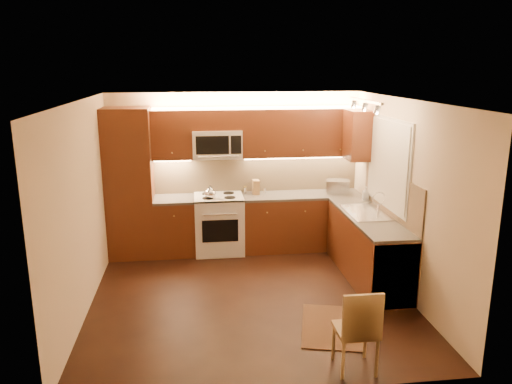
{
  "coord_description": "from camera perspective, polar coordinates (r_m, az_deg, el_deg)",
  "views": [
    {
      "loc": [
        -0.67,
        -5.89,
        2.9
      ],
      "look_at": [
        0.15,
        0.55,
        1.25
      ],
      "focal_mm": 34.99,
      "sensor_mm": 36.0,
      "label": 1
    }
  ],
  "objects": [
    {
      "name": "counter_back_right",
      "position": [
        8.03,
        5.27,
        -0.36
      ],
      "size": [
        1.92,
        0.6,
        0.04
      ],
      "primitive_type": "cube",
      "color": "#3E3B38",
      "rests_on": "base_cab_back_right"
    },
    {
      "name": "base_cab_right",
      "position": [
        7.16,
        12.64,
        -6.29
      ],
      "size": [
        0.6,
        2.0,
        0.86
      ],
      "primitive_type": "cube",
      "color": "#4E2810",
      "rests_on": "floor"
    },
    {
      "name": "spice_jar_a",
      "position": [
        8.03,
        1.0,
        0.16
      ],
      "size": [
        0.05,
        0.05,
        0.08
      ],
      "primitive_type": "cylinder",
      "rotation": [
        0.0,
        0.0,
        0.29
      ],
      "color": "silver",
      "rests_on": "counter_back_right"
    },
    {
      "name": "backsplash_right",
      "position": [
        7.03,
        15.2,
        -0.23
      ],
      "size": [
        0.02,
        2.0,
        0.6
      ],
      "primitive_type": "cube",
      "color": "tan",
      "rests_on": "wall_right"
    },
    {
      "name": "microwave",
      "position": [
        7.8,
        -4.47,
        5.51
      ],
      "size": [
        0.76,
        0.38,
        0.44
      ],
      "primitive_type": null,
      "color": "silver",
      "rests_on": "wall_back"
    },
    {
      "name": "wall_front",
      "position": [
        4.27,
        2.33,
        -8.43
      ],
      "size": [
        4.0,
        0.01,
        2.5
      ],
      "primitive_type": "cube",
      "color": "beige",
      "rests_on": "ground"
    },
    {
      "name": "dining_chair",
      "position": [
        5.08,
        11.34,
        -15.0
      ],
      "size": [
        0.39,
        0.39,
        0.87
      ],
      "primitive_type": null,
      "rotation": [
        0.0,
        0.0,
        -0.0
      ],
      "color": "#9F7D47",
      "rests_on": "floor"
    },
    {
      "name": "spice_jar_b",
      "position": [
        8.07,
        -0.01,
        0.3
      ],
      "size": [
        0.05,
        0.05,
        0.1
      ],
      "primitive_type": "cylinder",
      "rotation": [
        0.0,
        0.0,
        -0.08
      ],
      "color": "brown",
      "rests_on": "counter_back_right"
    },
    {
      "name": "sink",
      "position": [
        7.12,
        12.47,
        -1.76
      ],
      "size": [
        0.52,
        0.86,
        0.15
      ],
      "primitive_type": null,
      "color": "silver",
      "rests_on": "counter_right"
    },
    {
      "name": "wall_left",
      "position": [
        6.26,
        -19.27,
        -1.84
      ],
      "size": [
        0.01,
        4.0,
        2.5
      ],
      "primitive_type": "cube",
      "color": "beige",
      "rests_on": "ground"
    },
    {
      "name": "upper_cab_right_corner",
      "position": [
        7.77,
        11.62,
        6.39
      ],
      "size": [
        0.35,
        0.5,
        0.75
      ],
      "primitive_type": "cube",
      "color": "#4E2810",
      "rests_on": "wall_right"
    },
    {
      "name": "dishwasher",
      "position": [
        6.55,
        14.7,
        -8.38
      ],
      "size": [
        0.58,
        0.6,
        0.84
      ],
      "primitive_type": "cube",
      "color": "silver",
      "rests_on": "floor"
    },
    {
      "name": "upper_cab_back_left",
      "position": [
        7.79,
        -9.61,
        6.5
      ],
      "size": [
        0.62,
        0.35,
        0.75
      ],
      "primitive_type": "cube",
      "color": "#4E2810",
      "rests_on": "wall_back"
    },
    {
      "name": "base_cab_back_right",
      "position": [
        8.16,
        5.2,
        -3.42
      ],
      "size": [
        1.92,
        0.6,
        0.86
      ],
      "primitive_type": "cube",
      "color": "#4E2810",
      "rests_on": "floor"
    },
    {
      "name": "ceiling",
      "position": [
        5.94,
        -0.78,
        10.41
      ],
      "size": [
        4.0,
        4.0,
        0.01
      ],
      "primitive_type": "cube",
      "color": "beige",
      "rests_on": "ground"
    },
    {
      "name": "upper_cab_back_right",
      "position": [
        7.97,
        5.24,
        6.81
      ],
      "size": [
        1.92,
        0.35,
        0.75
      ],
      "primitive_type": "cube",
      "color": "#4E2810",
      "rests_on": "wall_back"
    },
    {
      "name": "floor",
      "position": [
        6.6,
        -0.71,
        -11.82
      ],
      "size": [
        4.0,
        4.0,
        0.01
      ],
      "primitive_type": "cube",
      "color": "black",
      "rests_on": "ground"
    },
    {
      "name": "rug",
      "position": [
        5.96,
        8.65,
        -14.95
      ],
      "size": [
        0.89,
        1.13,
        0.01
      ],
      "primitive_type": "cube",
      "rotation": [
        0.0,
        0.0,
        -0.24
      ],
      "color": "black",
      "rests_on": "floor"
    },
    {
      "name": "counter_right",
      "position": [
        7.01,
        12.84,
        -2.84
      ],
      "size": [
        0.6,
        2.0,
        0.04
      ],
      "primitive_type": "cube",
      "color": "#3E3B38",
      "rests_on": "base_cab_right"
    },
    {
      "name": "faucet",
      "position": [
        7.17,
        13.86,
        -1.12
      ],
      "size": [
        0.2,
        0.04,
        0.3
      ],
      "primitive_type": null,
      "color": "silver",
      "rests_on": "counter_right"
    },
    {
      "name": "window_blinds",
      "position": [
        7.07,
        14.77,
        3.2
      ],
      "size": [
        0.02,
        1.36,
        1.16
      ],
      "primitive_type": "cube",
      "color": "silver",
      "rests_on": "wall_right"
    },
    {
      "name": "stove",
      "position": [
        7.95,
        -4.25,
        -3.64
      ],
      "size": [
        0.76,
        0.65,
        0.92
      ],
      "primitive_type": null,
      "color": "silver",
      "rests_on": "floor"
    },
    {
      "name": "toaster_oven",
      "position": [
        8.13,
        9.32,
        0.61
      ],
      "size": [
        0.42,
        0.35,
        0.22
      ],
      "primitive_type": "cube",
      "rotation": [
        0.0,
        0.0,
        -0.26
      ],
      "color": "silver",
      "rests_on": "counter_back_right"
    },
    {
      "name": "soap_bottle",
      "position": [
        7.81,
        12.44,
        -0.15
      ],
      "size": [
        0.1,
        0.11,
        0.2
      ],
      "primitive_type": "imported",
      "rotation": [
        0.0,
        0.0,
        -0.14
      ],
      "color": "silver",
      "rests_on": "counter_right"
    },
    {
      "name": "knife_block",
      "position": [
        7.97,
        -0.01,
        0.57
      ],
      "size": [
        0.11,
        0.17,
        0.23
      ],
      "primitive_type": "cube",
      "rotation": [
        0.0,
        0.0,
        0.02
      ],
      "color": "#9F7D47",
      "rests_on": "counter_back_right"
    },
    {
      "name": "kettle",
      "position": [
        7.66,
        -5.29,
        0.01
      ],
      "size": [
        0.23,
        0.23,
        0.21
      ],
      "primitive_type": null,
      "rotation": [
        0.0,
        0.0,
        -0.34
      ],
      "color": "silver",
      "rests_on": "stove"
    },
    {
      "name": "base_cab_back_left",
      "position": [
        7.99,
        -9.21,
        -3.95
      ],
      "size": [
        0.62,
        0.6,
        0.86
      ],
      "primitive_type": "cube",
      "color": "#4E2810",
      "rests_on": "floor"
    },
    {
      "name": "wall_right",
      "position": [
        6.67,
        16.59,
        -0.66
      ],
      "size": [
        0.01,
        4.0,
        2.5
      ],
      "primitive_type": "cube",
      "color": "beige",
      "rests_on": "ground"
    },
    {
      "name": "backsplash_back",
      "position": [
        8.12,
        0.12,
        2.18
      ],
      "size": [
        3.3,
        0.02,
        0.6
      ],
      "primitive_type": "cube",
      "color": "tan",
      "rests_on": "wall_back"
    },
    {
      "name": "spice_jar_c",
      "position": [
        8.01,
        -1.23,
        0.15
      ],
      "size": [
        0.06,
        0.06,
        0.1
      ],
      "primitive_type": "cylinder",
      "rotation": [
        0.0,
        0.0,
        0.43
      ],
      "color": "silver",
      "rests_on": "counter_back_right"
    },
    {
      "name": "track_light_bar",
      "position": [
        6.68,
        12.36,
        10.17
      ],
      "size": [
        0.04,
        1.2,
        0.03
      ],
      "primitive_type": "cube",
      "color": "silver",
      "rests_on": "ceiling"
    },
    {
      "name": "upper_cab_bridge",
      "position": [
        7.76,
        -4.53,
        8.27
      ],
      "size": [
        0.76,
        0.35,
        0.31
      ],
      "primitive_type": "cube",
      "color": "#4E2810",
      "rests_on": "wall_back"
    },
    {
      "name": "pantry",
      "position": [
        7.85,
        -14.24,
        0.93
      ],
      "size": [
        0.7,
        0.6,
        2.3
      ],
      "primitive_type": "cube",
      "color": "#4E2810",
      "rests_on": "floor"
    },
    {
      "name": "wall_back",
      "position": [
        8.09,
        -2.35,
        2.47
      ],
      "size": [
        4.0,
        0.01,
        2.5
      ],
      "primitive_type": "cube",
      "color": "beige",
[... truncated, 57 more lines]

